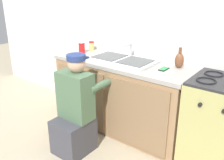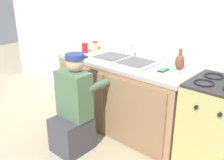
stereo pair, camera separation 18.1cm
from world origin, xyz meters
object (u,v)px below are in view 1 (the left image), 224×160
(condiment_jar, at_px, (92,46))
(vase_decorative, at_px, (179,60))
(soda_cup_red, at_px, (82,48))
(sink_double_basin, at_px, (122,60))
(plumber_person, at_px, (75,113))
(cell_phone, at_px, (164,69))
(stove_range, at_px, (217,123))

(condiment_jar, bearing_deg, vase_decorative, -0.66)
(condiment_jar, bearing_deg, soda_cup_red, -92.94)
(sink_double_basin, bearing_deg, plumber_person, -100.21)
(soda_cup_red, height_order, cell_phone, soda_cup_red)
(cell_phone, bearing_deg, vase_decorative, 55.88)
(plumber_person, relative_size, cell_phone, 7.89)
(plumber_person, bearing_deg, cell_phone, 46.97)
(plumber_person, bearing_deg, sink_double_basin, 79.79)
(plumber_person, bearing_deg, stove_range, 28.31)
(stove_range, xyz_separation_m, vase_decorative, (-0.53, 0.17, 0.53))
(plumber_person, height_order, condiment_jar, plumber_person)
(sink_double_basin, bearing_deg, cell_phone, 1.65)
(sink_double_basin, relative_size, plumber_person, 0.72)
(sink_double_basin, relative_size, cell_phone, 5.71)
(soda_cup_red, bearing_deg, vase_decorative, 7.43)
(stove_range, xyz_separation_m, condiment_jar, (-1.83, 0.19, 0.50))
(soda_cup_red, bearing_deg, stove_range, -0.01)
(soda_cup_red, bearing_deg, sink_double_basin, 0.17)
(plumber_person, bearing_deg, soda_cup_red, 127.61)
(sink_double_basin, relative_size, condiment_jar, 6.25)
(vase_decorative, distance_m, condiment_jar, 1.30)
(cell_phone, bearing_deg, condiment_jar, 172.00)
(soda_cup_red, bearing_deg, cell_phone, 0.84)
(sink_double_basin, bearing_deg, vase_decorative, 14.65)
(sink_double_basin, distance_m, stove_range, 1.26)
(sink_double_basin, xyz_separation_m, stove_range, (1.17, -0.00, -0.46))
(sink_double_basin, distance_m, soda_cup_red, 0.67)
(cell_phone, bearing_deg, sink_double_basin, -178.35)
(vase_decorative, relative_size, soda_cup_red, 1.51)
(sink_double_basin, xyz_separation_m, vase_decorative, (0.65, 0.17, 0.07))
(stove_range, height_order, soda_cup_red, soda_cup_red)
(stove_range, relative_size, cell_phone, 6.73)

